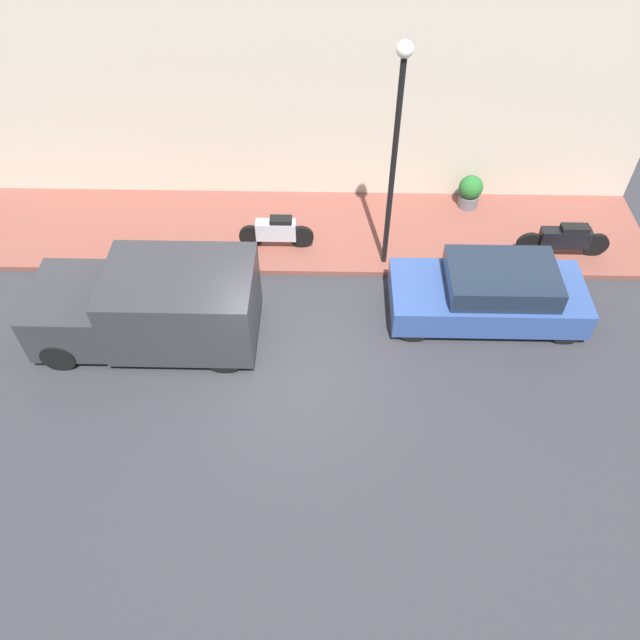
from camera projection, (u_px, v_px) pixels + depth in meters
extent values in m
plane|color=#2D2D33|center=(287.00, 378.00, 12.53)|extent=(60.00, 60.00, 0.00)
cube|color=brown|center=(298.00, 231.00, 15.58)|extent=(3.09, 17.08, 0.13)
cube|color=beige|center=(298.00, 84.00, 14.53)|extent=(0.30, 17.08, 6.10)
cube|color=#2D4784|center=(486.00, 298.00, 13.37)|extent=(1.76, 4.11, 0.66)
cube|color=#192333|center=(502.00, 278.00, 12.94)|extent=(1.55, 2.26, 0.50)
cylinder|color=black|center=(414.00, 329.00, 13.02)|extent=(0.20, 0.62, 0.62)
cylinder|color=black|center=(409.00, 279.00, 14.05)|extent=(0.20, 0.62, 0.62)
cylinder|color=black|center=(567.00, 331.00, 12.97)|extent=(0.20, 0.62, 0.62)
cylinder|color=black|center=(551.00, 281.00, 14.00)|extent=(0.20, 0.62, 0.62)
cube|color=#2D2D33|center=(183.00, 304.00, 12.57)|extent=(2.02, 2.93, 1.59)
cube|color=#2D2D33|center=(75.00, 310.00, 12.78)|extent=(1.92, 1.58, 1.11)
cube|color=#192333|center=(59.00, 299.00, 12.55)|extent=(1.72, 0.87, 0.45)
cylinder|color=black|center=(59.00, 356.00, 12.48)|extent=(0.22, 0.70, 0.70)
cylinder|color=black|center=(83.00, 293.00, 13.67)|extent=(0.22, 0.70, 0.70)
cylinder|color=black|center=(224.00, 358.00, 12.43)|extent=(0.22, 0.70, 0.70)
cylinder|color=black|center=(234.00, 296.00, 13.62)|extent=(0.22, 0.70, 0.70)
cube|color=black|center=(565.00, 238.00, 14.53)|extent=(0.30, 1.15, 0.47)
cube|color=black|center=(575.00, 228.00, 14.31)|extent=(0.27, 0.63, 0.12)
cylinder|color=black|center=(529.00, 244.00, 14.68)|extent=(0.10, 0.61, 0.61)
cylinder|color=black|center=(595.00, 245.00, 14.65)|extent=(0.10, 0.61, 0.61)
cube|color=#B7B7BF|center=(276.00, 230.00, 14.73)|extent=(0.30, 0.95, 0.48)
cube|color=black|center=(281.00, 220.00, 14.51)|extent=(0.27, 0.52, 0.12)
cylinder|color=black|center=(252.00, 236.00, 14.88)|extent=(0.10, 0.59, 0.59)
cylinder|color=black|center=(301.00, 237.00, 14.87)|extent=(0.10, 0.59, 0.59)
cylinder|color=black|center=(393.00, 172.00, 12.92)|extent=(0.12, 0.12, 4.92)
sphere|color=silver|center=(405.00, 49.00, 11.04)|extent=(0.32, 0.32, 0.32)
cylinder|color=slate|center=(468.00, 200.00, 16.06)|extent=(0.51, 0.51, 0.32)
sphere|color=#236628|center=(471.00, 187.00, 15.76)|extent=(0.61, 0.61, 0.61)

